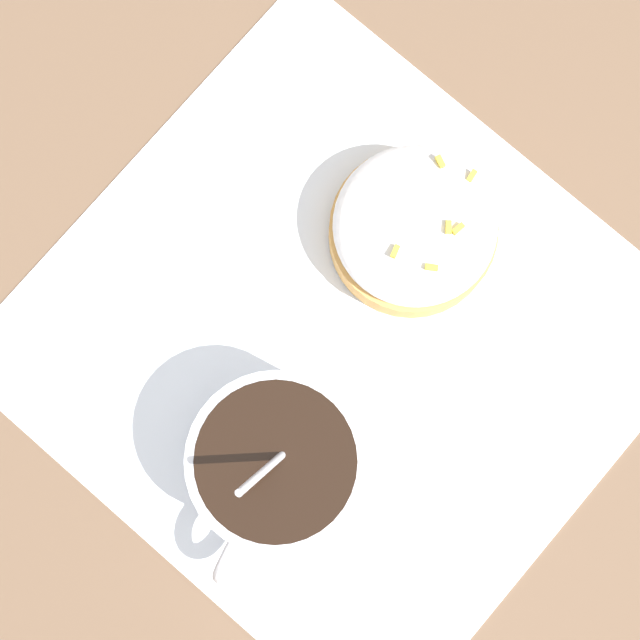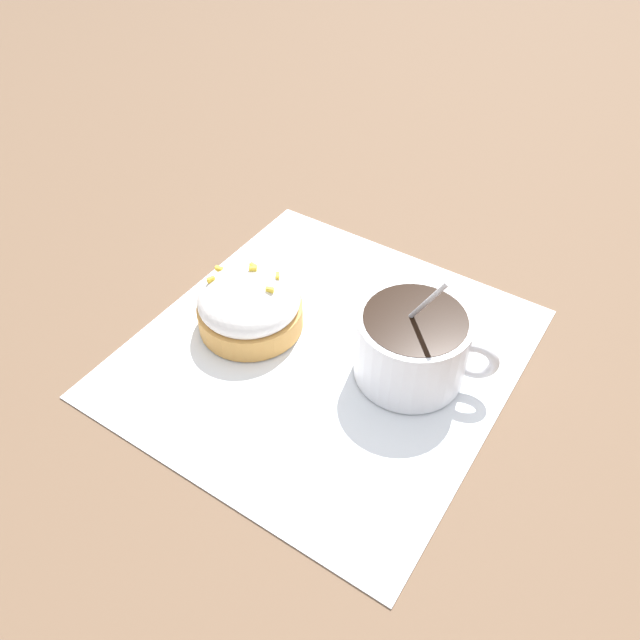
# 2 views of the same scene
# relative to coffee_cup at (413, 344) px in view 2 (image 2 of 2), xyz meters

# --- Properties ---
(ground_plane) EXTENTS (3.00, 3.00, 0.00)m
(ground_plane) POSITION_rel_coffee_cup_xyz_m (0.08, 0.01, -0.04)
(ground_plane) COLOR brown
(paper_napkin) EXTENTS (0.35, 0.37, 0.00)m
(paper_napkin) POSITION_rel_coffee_cup_xyz_m (0.08, 0.01, -0.04)
(paper_napkin) COLOR white
(paper_napkin) RESTS_ON ground_plane
(coffee_cup) EXTENTS (0.12, 0.10, 0.11)m
(coffee_cup) POSITION_rel_coffee_cup_xyz_m (0.00, 0.00, 0.00)
(coffee_cup) COLOR white
(coffee_cup) RESTS_ON paper_napkin
(frosted_pastry) EXTENTS (0.10, 0.10, 0.06)m
(frosted_pastry) POSITION_rel_coffee_cup_xyz_m (0.15, 0.01, -0.01)
(frosted_pastry) COLOR #D19347
(frosted_pastry) RESTS_ON paper_napkin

